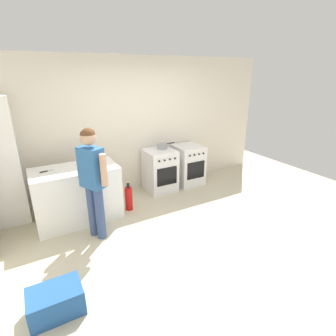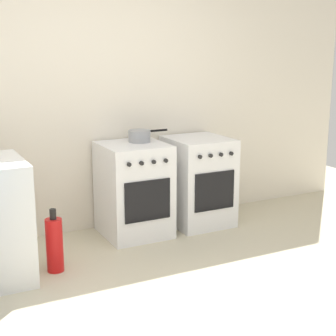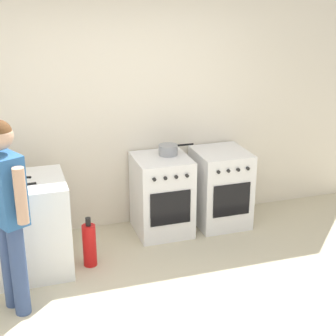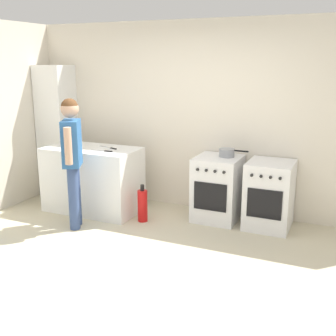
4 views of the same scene
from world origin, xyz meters
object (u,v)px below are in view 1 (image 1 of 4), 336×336
at_px(oven_left, 160,170).
at_px(knife_chef, 92,167).
at_px(oven_right, 188,165).
at_px(person, 92,175).
at_px(fire_extinguisher, 129,198).
at_px(knife_paring, 46,171).
at_px(pot, 162,146).
at_px(knife_carving, 86,164).
at_px(recycling_crate_lower, 56,301).
at_px(larder_cabinet, 2,163).

xyz_separation_m(oven_left, knife_chef, (-1.45, -0.49, 0.48)).
distance_m(oven_right, knife_chef, 2.24).
relative_size(person, fire_extinguisher, 3.26).
distance_m(oven_right, knife_paring, 2.83).
height_order(pot, person, person).
relative_size(knife_paring, knife_carving, 0.65).
bearing_deg(oven_right, recycling_crate_lower, -144.61).
xyz_separation_m(knife_carving, fire_extinguisher, (0.61, -0.20, -0.69)).
height_order(oven_right, knife_chef, knife_chef).
relative_size(knife_carving, recycling_crate_lower, 0.62).
relative_size(oven_right, recycling_crate_lower, 1.63).
height_order(oven_right, knife_carving, knife_carving).
distance_m(oven_right, fire_extinguisher, 1.64).
height_order(oven_right, fire_extinguisher, oven_right).
bearing_deg(knife_carving, pot, 12.26).
bearing_deg(oven_left, pot, 33.70).
relative_size(person, recycling_crate_lower, 3.13).
xyz_separation_m(oven_right, knife_chef, (-2.13, -0.49, 0.48)).
xyz_separation_m(fire_extinguisher, recycling_crate_lower, (-1.42, -1.63, -0.08)).
bearing_deg(person, larder_cabinet, 134.80).
height_order(oven_right, larder_cabinet, larder_cabinet).
bearing_deg(pot, knife_chef, -160.13).
distance_m(pot, larder_cabinet, 2.75).
relative_size(knife_chef, recycling_crate_lower, 0.60).
bearing_deg(pot, knife_carving, -167.74).
distance_m(oven_left, knife_paring, 2.17).
distance_m(oven_right, person, 2.51).
relative_size(person, larder_cabinet, 0.81).
bearing_deg(person, knife_carving, 83.61).
bearing_deg(oven_right, knife_paring, -173.44).
height_order(oven_left, recycling_crate_lower, oven_left).
bearing_deg(larder_cabinet, person, -45.20).
bearing_deg(knife_chef, pot, 19.87).
xyz_separation_m(recycling_crate_lower, larder_cabinet, (-0.36, 2.21, 0.86)).
height_order(pot, larder_cabinet, larder_cabinet).
bearing_deg(person, oven_left, 32.39).
distance_m(oven_left, recycling_crate_lower, 3.13).
height_order(oven_left, larder_cabinet, larder_cabinet).
xyz_separation_m(knife_paring, knife_carving, (0.61, 0.04, -0.00)).
bearing_deg(knife_paring, knife_chef, -15.08).
relative_size(knife_carving, fire_extinguisher, 0.65).
bearing_deg(pot, recycling_crate_lower, -137.67).
height_order(knife_paring, larder_cabinet, larder_cabinet).
height_order(oven_left, person, person).
relative_size(knife_chef, fire_extinguisher, 0.62).
bearing_deg(knife_carving, fire_extinguisher, -17.88).
bearing_deg(knife_paring, person, -51.67).
relative_size(oven_left, knife_carving, 2.62).
height_order(pot, fire_extinguisher, pot).
xyz_separation_m(pot, larder_cabinet, (-2.74, 0.04, 0.10)).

